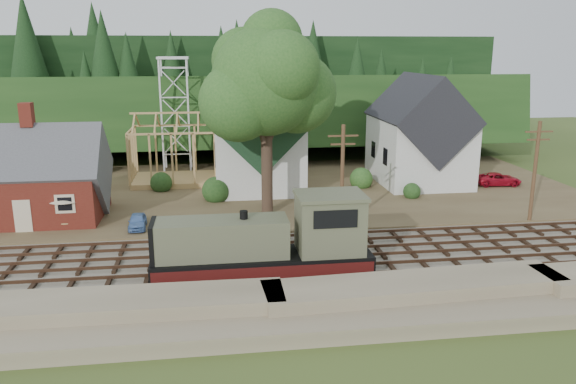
{
  "coord_description": "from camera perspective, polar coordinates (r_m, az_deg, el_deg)",
  "views": [
    {
      "loc": [
        -2.35,
        -33.54,
        13.19
      ],
      "look_at": [
        3.14,
        6.0,
        3.0
      ],
      "focal_mm": 35.0,
      "sensor_mm": 36.0,
      "label": 1
    }
  ],
  "objects": [
    {
      "name": "railroad_bed",
      "position": [
        36.08,
        -3.66,
        -7.01
      ],
      "size": [
        64.0,
        11.0,
        0.16
      ],
      "primitive_type": "cube",
      "color": "#726B5B",
      "rests_on": "ground"
    },
    {
      "name": "hillside",
      "position": [
        76.71,
        -6.05,
        4.34
      ],
      "size": [
        70.0,
        28.96,
        12.74
      ],
      "primitive_type": "cube",
      "rotation": [
        -0.17,
        0.0,
        0.0
      ],
      "color": "#1E3F19",
      "rests_on": "ground"
    },
    {
      "name": "car_red",
      "position": [
        58.31,
        20.56,
        1.24
      ],
      "size": [
        4.51,
        2.33,
        1.22
      ],
      "primitive_type": "imported",
      "rotation": [
        0.0,
        0.0,
        1.5
      ],
      "color": "#B20E21",
      "rests_on": "village_flat"
    },
    {
      "name": "big_tree",
      "position": [
        43.95,
        -2.02,
        10.43
      ],
      "size": [
        10.9,
        8.4,
        14.7
      ],
      "color": "#38281E",
      "rests_on": "village_flat"
    },
    {
      "name": "locomotive",
      "position": [
        32.61,
        -1.77,
        -5.39
      ],
      "size": [
        12.48,
        3.12,
        4.98
      ],
      "color": "black",
      "rests_on": "railroad_bed"
    },
    {
      "name": "depot",
      "position": [
        47.63,
        -24.36,
        0.94
      ],
      "size": [
        10.8,
        7.41,
        9.0
      ],
      "color": "#5B1B14",
      "rests_on": "village_flat"
    },
    {
      "name": "telegraph_pole_near",
      "position": [
        40.84,
        5.53,
        1.6
      ],
      "size": [
        2.2,
        0.28,
        8.0
      ],
      "color": "#4C331E",
      "rests_on": "ground"
    },
    {
      "name": "ridge",
      "position": [
        92.51,
        -6.4,
        6.03
      ],
      "size": [
        80.0,
        20.0,
        12.0
      ],
      "primitive_type": "cube",
      "color": "black",
      "rests_on": "ground"
    },
    {
      "name": "farmhouse",
      "position": [
        56.95,
        13.19,
        5.54
      ],
      "size": [
        8.4,
        10.8,
        10.6
      ],
      "color": "silver",
      "rests_on": "village_flat"
    },
    {
      "name": "village_flat",
      "position": [
        53.21,
        -5.13,
        0.08
      ],
      "size": [
        64.0,
        26.0,
        0.3
      ],
      "primitive_type": "cube",
      "color": "brown",
      "rests_on": "ground"
    },
    {
      "name": "church",
      "position": [
        53.99,
        -3.21,
        5.77
      ],
      "size": [
        8.4,
        15.17,
        13.0
      ],
      "color": "silver",
      "rests_on": "village_flat"
    },
    {
      "name": "telegraph_pole_far",
      "position": [
        46.62,
        23.79,
        2.03
      ],
      "size": [
        2.2,
        0.28,
        8.0
      ],
      "color": "#4C331E",
      "rests_on": "ground"
    },
    {
      "name": "embankment",
      "position": [
        28.39,
        -2.31,
        -13.37
      ],
      "size": [
        64.0,
        5.0,
        1.6
      ],
      "primitive_type": "cube",
      "color": "#7F7259",
      "rests_on": "ground"
    },
    {
      "name": "car_blue",
      "position": [
        43.0,
        -15.05,
        -2.89
      ],
      "size": [
        1.41,
        3.18,
        1.06
      ],
      "primitive_type": "imported",
      "rotation": [
        0.0,
        0.0,
        0.05
      ],
      "color": "#5C86C5",
      "rests_on": "village_flat"
    },
    {
      "name": "ground",
      "position": [
        36.11,
        -3.66,
        -7.13
      ],
      "size": [
        140.0,
        140.0,
        0.0
      ],
      "primitive_type": "plane",
      "color": "#384C1E",
      "rests_on": "ground"
    },
    {
      "name": "lattice_tower",
      "position": [
        61.72,
        -11.5,
        11.11
      ],
      "size": [
        3.2,
        3.2,
        12.12
      ],
      "color": "silver",
      "rests_on": "village_flat"
    },
    {
      "name": "patio_set",
      "position": [
        44.42,
        -21.74,
        -0.62
      ],
      "size": [
        2.34,
        2.34,
        2.61
      ],
      "color": "silver",
      "rests_on": "village_flat"
    },
    {
      "name": "timber_frame",
      "position": [
        56.53,
        -11.51,
        3.92
      ],
      "size": [
        8.2,
        6.2,
        6.99
      ],
      "color": "tan",
      "rests_on": "village_flat"
    }
  ]
}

